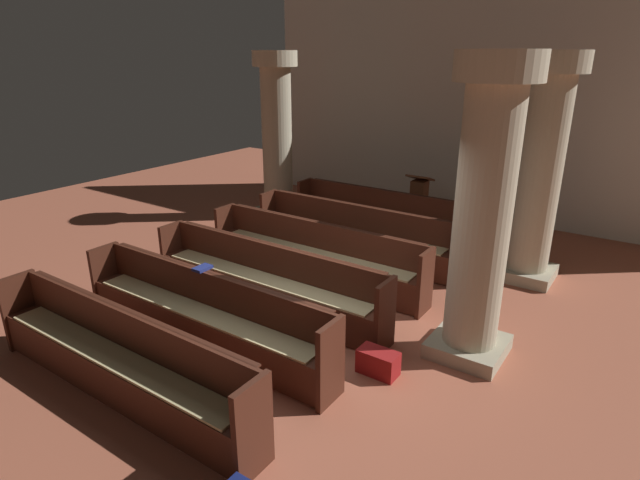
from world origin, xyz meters
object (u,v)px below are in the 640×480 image
object	(u,v)px
pew_row_0	(385,215)
pew_row_4	(202,310)
pew_row_3	(265,277)
lectern	(418,205)
pillar_aisle_side	(541,167)
pillar_far_side	(277,133)
pillar_aisle_rear	(483,210)
kneeler_box_red	(378,362)
pew_row_2	(314,252)
pew_row_1	(353,231)
hymn_book	(203,268)
pew_row_5	(117,355)

from	to	relation	value
pew_row_0	pew_row_4	size ratio (longest dim) A/B	1.00
pew_row_0	pew_row_3	bearing A→B (deg)	-90.00
pew_row_3	lectern	distance (m)	4.42
pillar_aisle_side	pillar_far_side	xyz separation A→B (m)	(-5.21, 0.40, 0.00)
pillar_aisle_rear	kneeler_box_red	distance (m)	1.98
pillar_far_side	pillar_aisle_rear	bearing A→B (deg)	-29.88
pillar_aisle_side	pillar_aisle_rear	distance (m)	2.60
lectern	kneeler_box_red	bearing A→B (deg)	-70.29
pew_row_2	kneeler_box_red	bearing A→B (deg)	-38.89
pew_row_0	pillar_aisle_rear	distance (m)	4.11
pew_row_3	kneeler_box_red	bearing A→B (deg)	-12.86
pew_row_0	pew_row_1	size ratio (longest dim) A/B	1.00
pillar_aisle_side	kneeler_box_red	world-z (taller)	pillar_aisle_side
hymn_book	kneeler_box_red	bearing A→B (deg)	13.22
pew_row_4	hymn_book	world-z (taller)	hymn_book
pew_row_5	pillar_aisle_side	bearing A→B (deg)	63.90
pew_row_4	pew_row_3	bearing A→B (deg)	90.00
kneeler_box_red	pew_row_2	bearing A→B (deg)	141.11
pew_row_2	pillar_aisle_rear	bearing A→B (deg)	-13.53
pew_row_3	hymn_book	size ratio (longest dim) A/B	16.93
pillar_aisle_side	lectern	world-z (taller)	pillar_aisle_side
pillar_aisle_side	pillar_aisle_rear	size ratio (longest dim) A/B	1.00
pew_row_1	lectern	distance (m)	2.15
pew_row_4	pillar_far_side	xyz separation A→B (m)	(-2.58, 4.63, 1.26)
pew_row_3	kneeler_box_red	xyz separation A→B (m)	(1.96, -0.45, -0.34)
pillar_aisle_side	pillar_aisle_rear	xyz separation A→B (m)	(-0.00, -2.60, 0.00)
pew_row_3	pillar_far_side	world-z (taller)	pillar_far_side
pew_row_4	pillar_aisle_rear	size ratio (longest dim) A/B	1.10
pew_row_1	pew_row_5	size ratio (longest dim) A/B	1.00
pew_row_3	pew_row_4	distance (m)	1.13
pew_row_2	kneeler_box_red	size ratio (longest dim) A/B	8.35
pillar_aisle_rear	hymn_book	xyz separation A→B (m)	(-2.78, -1.45, -0.82)
pew_row_2	lectern	xyz separation A→B (m)	(0.22, 3.28, -0.03)
lectern	hymn_book	world-z (taller)	lectern
pew_row_3	lectern	world-z (taller)	lectern
pew_row_1	pew_row_5	bearing A→B (deg)	-90.00
pew_row_2	pew_row_3	world-z (taller)	same
pew_row_1	pew_row_3	distance (m)	2.27
pew_row_1	pew_row_5	distance (m)	4.54
pillar_far_side	pew_row_0	bearing A→B (deg)	-2.03
pew_row_5	hymn_book	size ratio (longest dim) A/B	16.93
pew_row_1	pew_row_3	world-z (taller)	same
pew_row_4	pillar_aisle_side	world-z (taller)	pillar_aisle_side
pew_row_2	lectern	world-z (taller)	lectern
pillar_far_side	kneeler_box_red	size ratio (longest dim) A/B	7.59
pew_row_4	pillar_far_side	distance (m)	5.45
pew_row_3	pillar_far_side	distance (m)	4.52
lectern	pillar_aisle_side	bearing A→B (deg)	-28.60
lectern	kneeler_box_red	size ratio (longest dim) A/B	2.46
pew_row_1	pillar_aisle_side	world-z (taller)	pillar_aisle_side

